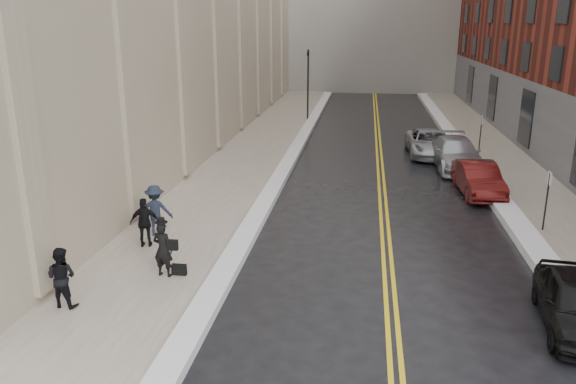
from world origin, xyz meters
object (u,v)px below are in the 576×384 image
(pedestrian_main, at_px, (163,249))
(pedestrian_a, at_px, (62,277))
(pedestrian_b, at_px, (155,210))
(car_maroon, at_px, (478,179))
(car_silver_near, at_px, (456,154))
(pedestrian_c, at_px, (145,223))
(car_silver_far, at_px, (429,143))

(pedestrian_main, relative_size, pedestrian_a, 1.02)
(pedestrian_a, xyz_separation_m, pedestrian_b, (0.53, 5.12, 0.08))
(car_maroon, height_order, pedestrian_main, pedestrian_main)
(pedestrian_main, height_order, pedestrian_a, pedestrian_main)
(car_silver_near, xyz_separation_m, pedestrian_a, (-11.95, -16.38, 0.18))
(pedestrian_b, bearing_deg, pedestrian_a, 71.89)
(pedestrian_main, distance_m, pedestrian_c, 2.43)
(pedestrian_a, xyz_separation_m, pedestrian_c, (0.57, 4.08, 0.01))
(pedestrian_main, bearing_deg, pedestrian_a, 56.48)
(car_silver_far, height_order, pedestrian_main, pedestrian_main)
(car_silver_near, height_order, car_silver_far, car_silver_near)
(car_silver_near, distance_m, pedestrian_main, 17.51)
(pedestrian_c, bearing_deg, car_silver_far, -137.23)
(pedestrian_a, bearing_deg, car_silver_near, -120.56)
(car_silver_far, distance_m, pedestrian_b, 17.51)
(car_silver_far, relative_size, pedestrian_c, 3.10)
(car_silver_near, relative_size, pedestrian_c, 3.27)
(car_silver_far, distance_m, pedestrian_c, 18.33)
(pedestrian_a, bearing_deg, car_maroon, -130.27)
(car_silver_near, xyz_separation_m, pedestrian_c, (-11.38, -12.30, 0.19))
(car_silver_near, bearing_deg, pedestrian_c, -136.22)
(car_silver_far, distance_m, pedestrian_main, 19.38)
(pedestrian_main, relative_size, pedestrian_c, 1.00)
(car_silver_near, bearing_deg, car_silver_far, 106.31)
(pedestrian_c, bearing_deg, car_maroon, -158.96)
(car_maroon, bearing_deg, pedestrian_main, -140.17)
(car_silver_near, bearing_deg, pedestrian_b, -138.86)
(car_silver_far, bearing_deg, pedestrian_main, -119.77)
(pedestrian_main, xyz_separation_m, pedestrian_b, (-1.38, 3.08, 0.06))
(car_silver_far, relative_size, pedestrian_a, 3.16)
(car_maroon, relative_size, pedestrian_main, 2.61)
(car_silver_near, xyz_separation_m, pedestrian_b, (-11.42, -11.26, 0.25))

